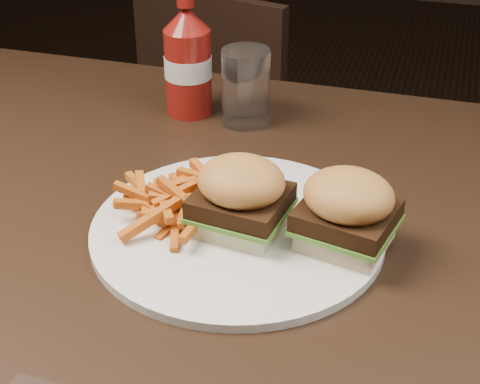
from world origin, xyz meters
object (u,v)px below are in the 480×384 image
(ketchup_bottle, at_px, (188,75))
(tumbler, at_px, (246,87))
(plate, at_px, (237,230))
(chair_far, at_px, (250,140))
(dining_table, at_px, (182,214))

(ketchup_bottle, xyz_separation_m, tumbler, (0.09, -0.01, -0.01))
(plate, height_order, ketchup_bottle, ketchup_bottle)
(ketchup_bottle, bearing_deg, chair_far, 95.84)
(tumbler, bearing_deg, plate, -75.59)
(dining_table, bearing_deg, chair_far, 99.65)
(dining_table, xyz_separation_m, tumbler, (0.01, 0.24, 0.08))
(plate, distance_m, ketchup_bottle, 0.34)
(plate, bearing_deg, chair_far, 104.89)
(ketchup_bottle, height_order, tumbler, ketchup_bottle)
(plate, relative_size, ketchup_bottle, 2.43)
(dining_table, distance_m, tumbler, 0.25)
(chair_far, distance_m, ketchup_bottle, 0.65)
(plate, bearing_deg, ketchup_bottle, 119.36)
(chair_far, bearing_deg, plate, 120.10)
(ketchup_bottle, bearing_deg, tumbler, -4.72)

